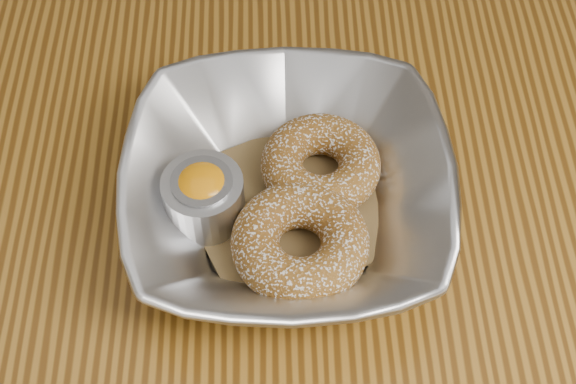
{
  "coord_description": "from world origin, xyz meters",
  "views": [
    {
      "loc": [
        0.01,
        -0.38,
        1.28
      ],
      "look_at": [
        0.02,
        -0.04,
        0.78
      ],
      "focal_mm": 50.0,
      "sensor_mm": 36.0,
      "label": 1
    }
  ],
  "objects_px": {
    "serving_bowl": "(288,192)",
    "ramekin": "(204,196)",
    "donut_back": "(321,164)",
    "table": "(264,240)",
    "donut_front": "(300,242)"
  },
  "relations": [
    {
      "from": "table",
      "to": "donut_front",
      "type": "distance_m",
      "value": 0.15
    },
    {
      "from": "table",
      "to": "serving_bowl",
      "type": "relative_size",
      "value": 4.83
    },
    {
      "from": "serving_bowl",
      "to": "ramekin",
      "type": "distance_m",
      "value": 0.06
    },
    {
      "from": "table",
      "to": "ramekin",
      "type": "relative_size",
      "value": 19.57
    },
    {
      "from": "serving_bowl",
      "to": "donut_front",
      "type": "height_order",
      "value": "serving_bowl"
    },
    {
      "from": "table",
      "to": "ramekin",
      "type": "height_order",
      "value": "ramekin"
    },
    {
      "from": "table",
      "to": "donut_back",
      "type": "xyz_separation_m",
      "value": [
        0.05,
        -0.01,
        0.13
      ]
    },
    {
      "from": "donut_front",
      "to": "table",
      "type": "bearing_deg",
      "value": 110.18
    },
    {
      "from": "serving_bowl",
      "to": "donut_back",
      "type": "bearing_deg",
      "value": 46.64
    },
    {
      "from": "donut_back",
      "to": "ramekin",
      "type": "height_order",
      "value": "ramekin"
    },
    {
      "from": "donut_back",
      "to": "ramekin",
      "type": "bearing_deg",
      "value": -160.51
    },
    {
      "from": "serving_bowl",
      "to": "donut_back",
      "type": "xyz_separation_m",
      "value": [
        0.03,
        0.03,
        -0.0
      ]
    },
    {
      "from": "table",
      "to": "donut_back",
      "type": "distance_m",
      "value": 0.13
    },
    {
      "from": "table",
      "to": "serving_bowl",
      "type": "distance_m",
      "value": 0.14
    },
    {
      "from": "table",
      "to": "donut_front",
      "type": "bearing_deg",
      "value": -69.82
    }
  ]
}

